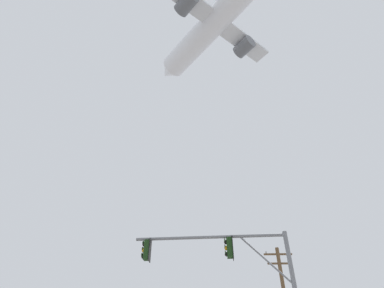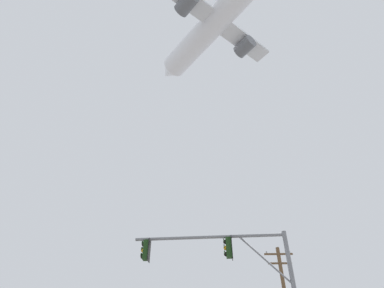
# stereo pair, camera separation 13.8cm
# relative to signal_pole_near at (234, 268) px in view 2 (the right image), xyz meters

# --- Properties ---
(signal_pole_near) EXTENTS (7.08, 0.74, 6.56)m
(signal_pole_near) POSITION_rel_signal_pole_near_xyz_m (0.00, 0.00, 0.00)
(signal_pole_near) COLOR slate
(signal_pole_near) RESTS_ON ground
(airplane) EXTENTS (20.68, 23.97, 7.70)m
(airplane) POSITION_rel_signal_pole_near_xyz_m (1.31, 14.16, 41.46)
(airplane) COLOR white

